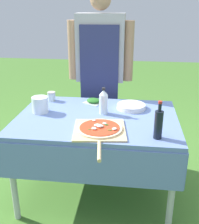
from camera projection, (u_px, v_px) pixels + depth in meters
name	position (u px, v px, depth m)	size (l,w,h in m)	color
ground_plane	(97.00, 192.00, 2.51)	(12.00, 12.00, 0.00)	#477A2D
prep_table	(97.00, 126.00, 2.27)	(1.29, 0.92, 0.73)	#607AB7
person_cook	(100.00, 65.00, 2.77)	(0.64, 0.21, 1.70)	#70604C
pizza_on_peel	(100.00, 130.00, 1.98)	(0.40, 0.62, 0.06)	#D1B27F
oil_bottle	(158.00, 124.00, 1.85)	(0.06, 0.06, 0.26)	black
water_bottle	(104.00, 102.00, 2.26)	(0.07, 0.07, 0.22)	silver
herb_container	(94.00, 101.00, 2.54)	(0.20, 0.19, 0.04)	silver
mixing_tub	(40.00, 105.00, 2.30)	(0.13, 0.13, 0.13)	silver
plate_stack	(131.00, 106.00, 2.40)	(0.25, 0.25, 0.04)	white
sauce_jar	(52.00, 97.00, 2.58)	(0.07, 0.07, 0.08)	silver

